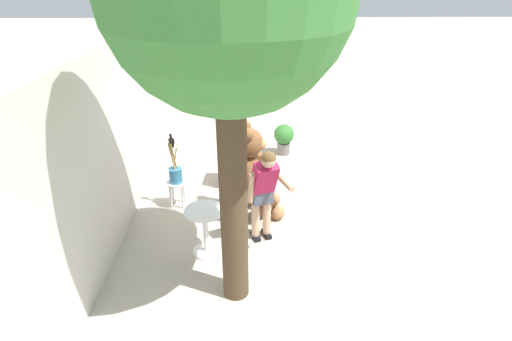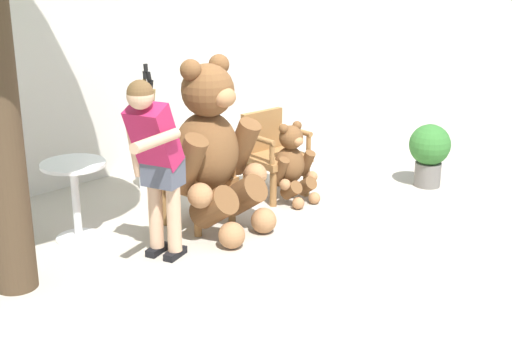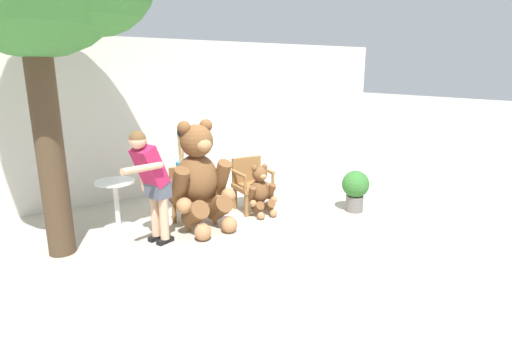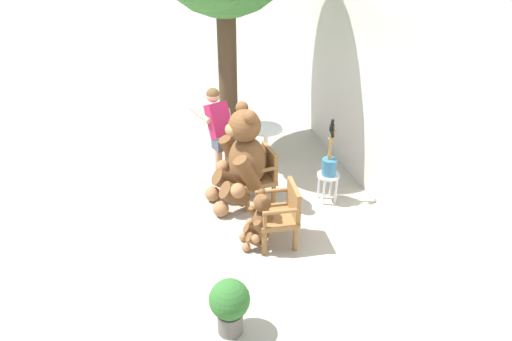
# 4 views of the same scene
# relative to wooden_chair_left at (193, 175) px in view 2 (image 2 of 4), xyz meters

# --- Properties ---
(ground_plane) EXTENTS (60.00, 60.00, 0.00)m
(ground_plane) POSITION_rel_wooden_chair_left_xyz_m (0.53, -0.61, -0.46)
(ground_plane) COLOR #B2A899
(back_wall) EXTENTS (10.00, 0.16, 2.80)m
(back_wall) POSITION_rel_wooden_chair_left_xyz_m (0.53, 1.79, 0.94)
(back_wall) COLOR beige
(back_wall) RESTS_ON ground
(wooden_chair_left) EXTENTS (0.60, 0.57, 0.86)m
(wooden_chair_left) POSITION_rel_wooden_chair_left_xyz_m (0.00, 0.00, 0.00)
(wooden_chair_left) COLOR olive
(wooden_chair_left) RESTS_ON ground
(wooden_chair_right) EXTENTS (0.60, 0.56, 0.86)m
(wooden_chair_right) POSITION_rel_wooden_chair_left_xyz_m (1.07, 0.00, 0.00)
(wooden_chair_right) COLOR olive
(wooden_chair_right) RESTS_ON ground
(teddy_bear_large) EXTENTS (0.95, 0.93, 1.58)m
(teddy_bear_large) POSITION_rel_wooden_chair_left_xyz_m (0.01, -0.27, 0.31)
(teddy_bear_large) COLOR brown
(teddy_bear_large) RESTS_ON ground
(teddy_bear_small) EXTENTS (0.49, 0.48, 0.82)m
(teddy_bear_small) POSITION_rel_wooden_chair_left_xyz_m (1.06, -0.29, -0.06)
(teddy_bear_small) COLOR brown
(teddy_bear_small) RESTS_ON ground
(person_visitor) EXTENTS (0.71, 0.64, 1.55)m
(person_visitor) POSITION_rel_wooden_chair_left_xyz_m (-0.75, -0.44, 0.45)
(person_visitor) COLOR black
(person_visitor) RESTS_ON ground
(white_stool) EXTENTS (0.34, 0.34, 0.46)m
(white_stool) POSITION_rel_wooden_chair_left_xyz_m (0.29, 1.00, -0.11)
(white_stool) COLOR silver
(white_stool) RESTS_ON ground
(brush_bucket) EXTENTS (0.22, 0.22, 0.89)m
(brush_bucket) POSITION_rel_wooden_chair_left_xyz_m (0.29, 1.00, 0.19)
(brush_bucket) COLOR teal
(brush_bucket) RESTS_ON white_stool
(round_side_table) EXTENTS (0.56, 0.56, 0.72)m
(round_side_table) POSITION_rel_wooden_chair_left_xyz_m (-1.01, 0.40, -0.01)
(round_side_table) COLOR white
(round_side_table) RESTS_ON ground
(potted_plant) EXTENTS (0.44, 0.44, 0.68)m
(potted_plant) POSITION_rel_wooden_chair_left_xyz_m (2.43, -1.01, -0.07)
(potted_plant) COLOR slate
(potted_plant) RESTS_ON ground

